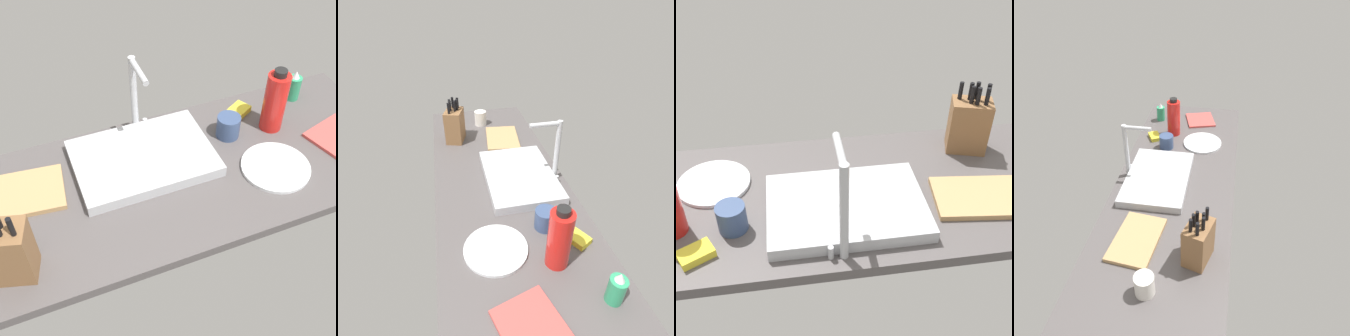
# 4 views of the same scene
# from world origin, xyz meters

# --- Properties ---
(countertop_slab) EXTENTS (1.77, 0.61, 0.04)m
(countertop_slab) POSITION_xyz_m (0.00, 0.00, 0.02)
(countertop_slab) COLOR #514C4C
(countertop_slab) RESTS_ON ground
(sink_basin) EXTENTS (0.46, 0.32, 0.04)m
(sink_basin) POSITION_xyz_m (0.01, 0.09, 0.06)
(sink_basin) COLOR #B7BABF
(sink_basin) RESTS_ON countertop_slab
(faucet) EXTENTS (0.06, 0.15, 0.30)m
(faucet) POSITION_xyz_m (0.04, 0.24, 0.21)
(faucet) COLOR #B7BABF
(faucet) RESTS_ON countertop_slab
(knife_block) EXTENTS (0.15, 0.12, 0.25)m
(knife_block) POSITION_xyz_m (-0.46, -0.17, 0.13)
(knife_block) COLOR brown
(knife_block) RESTS_ON countertop_slab
(cutting_board) EXTENTS (0.30, 0.21, 0.02)m
(cutting_board) POSITION_xyz_m (-0.40, 0.09, 0.04)
(cutting_board) COLOR tan
(cutting_board) RESTS_ON countertop_slab
(soap_bottle) EXTENTS (0.05, 0.05, 0.12)m
(soap_bottle) POSITION_xyz_m (0.66, 0.21, 0.09)
(soap_bottle) COLOR #2D9966
(soap_bottle) RESTS_ON countertop_slab
(water_bottle) EXTENTS (0.08, 0.08, 0.24)m
(water_bottle) POSITION_xyz_m (0.50, 0.09, 0.15)
(water_bottle) COLOR red
(water_bottle) RESTS_ON countertop_slab
(dinner_plate) EXTENTS (0.23, 0.23, 0.01)m
(dinner_plate) POSITION_xyz_m (0.40, -0.10, 0.04)
(dinner_plate) COLOR white
(dinner_plate) RESTS_ON countertop_slab
(dish_towel) EXTENTS (0.22, 0.22, 0.01)m
(dish_towel) POSITION_xyz_m (0.69, -0.05, 0.04)
(dish_towel) COLOR #CC4C47
(dish_towel) RESTS_ON countertop_slab
(coffee_mug) EXTENTS (0.08, 0.08, 0.09)m
(coffee_mug) POSITION_xyz_m (-0.64, -0.00, 0.08)
(coffee_mug) COLOR silver
(coffee_mug) RESTS_ON countertop_slab
(ceramic_cup) EXTENTS (0.08, 0.08, 0.08)m
(ceramic_cup) POSITION_xyz_m (0.33, 0.11, 0.08)
(ceramic_cup) COLOR #384C75
(ceramic_cup) RESTS_ON countertop_slab
(dish_sponge) EXTENTS (0.11, 0.10, 0.02)m
(dish_sponge) POSITION_xyz_m (0.42, 0.20, 0.05)
(dish_sponge) COLOR yellow
(dish_sponge) RESTS_ON countertop_slab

